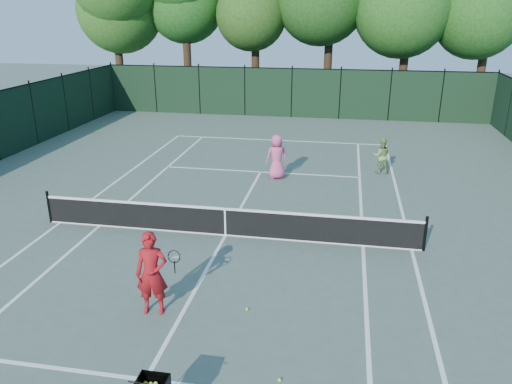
% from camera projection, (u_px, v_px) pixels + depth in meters
% --- Properties ---
extents(ground, '(90.00, 90.00, 0.00)m').
position_uv_depth(ground, '(226.00, 235.00, 15.20)').
color(ground, '#4B5B50').
rests_on(ground, ground).
extents(sideline_doubles_left, '(0.10, 23.77, 0.01)m').
position_uv_depth(sideline_doubles_left, '(60.00, 223.00, 16.10)').
color(sideline_doubles_left, white).
rests_on(sideline_doubles_left, ground).
extents(sideline_doubles_right, '(0.10, 23.77, 0.01)m').
position_uv_depth(sideline_doubles_right, '(412.00, 250.00, 14.29)').
color(sideline_doubles_right, white).
rests_on(sideline_doubles_right, ground).
extents(sideline_singles_left, '(0.10, 23.77, 0.01)m').
position_uv_depth(sideline_singles_left, '(100.00, 226.00, 15.88)').
color(sideline_singles_left, white).
rests_on(sideline_singles_left, ground).
extents(sideline_singles_right, '(0.10, 23.77, 0.01)m').
position_uv_depth(sideline_singles_right, '(363.00, 246.00, 14.52)').
color(sideline_singles_right, white).
rests_on(sideline_singles_right, ground).
extents(baseline_far, '(10.97, 0.10, 0.01)m').
position_uv_depth(baseline_far, '(278.00, 140.00, 26.17)').
color(baseline_far, white).
rests_on(baseline_far, ground).
extents(service_line_near, '(8.23, 0.10, 0.01)m').
position_uv_depth(service_line_near, '(146.00, 380.00, 9.28)').
color(service_line_near, white).
rests_on(service_line_near, ground).
extents(service_line_far, '(8.23, 0.10, 0.01)m').
position_uv_depth(service_line_far, '(261.00, 172.00, 21.11)').
color(service_line_far, white).
rests_on(service_line_far, ground).
extents(center_service_line, '(0.10, 12.80, 0.01)m').
position_uv_depth(center_service_line, '(226.00, 235.00, 15.20)').
color(center_service_line, white).
rests_on(center_service_line, ground).
extents(tennis_net, '(11.69, 0.09, 1.06)m').
position_uv_depth(tennis_net, '(225.00, 221.00, 15.03)').
color(tennis_net, black).
rests_on(tennis_net, ground).
extents(fence_far, '(24.00, 0.05, 3.00)m').
position_uv_depth(fence_far, '(292.00, 93.00, 31.31)').
color(fence_far, black).
rests_on(fence_far, ground).
extents(coach, '(0.93, 0.76, 1.96)m').
position_uv_depth(coach, '(152.00, 273.00, 11.05)').
color(coach, '#A31218').
rests_on(coach, ground).
extents(player_pink, '(1.04, 0.87, 1.81)m').
position_uv_depth(player_pink, '(277.00, 157.00, 20.03)').
color(player_pink, '#E75188').
rests_on(player_pink, ground).
extents(player_green, '(0.76, 0.61, 1.48)m').
position_uv_depth(player_green, '(381.00, 156.00, 20.76)').
color(player_green, '#79A251').
rests_on(player_green, ground).
extents(loose_ball_near_cart, '(0.07, 0.07, 0.07)m').
position_uv_depth(loose_ball_near_cart, '(280.00, 380.00, 9.23)').
color(loose_ball_near_cart, yellow).
rests_on(loose_ball_near_cart, ground).
extents(loose_ball_midcourt, '(0.07, 0.07, 0.07)m').
position_uv_depth(loose_ball_midcourt, '(247.00, 309.00, 11.41)').
color(loose_ball_midcourt, '#D9F031').
rests_on(loose_ball_midcourt, ground).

